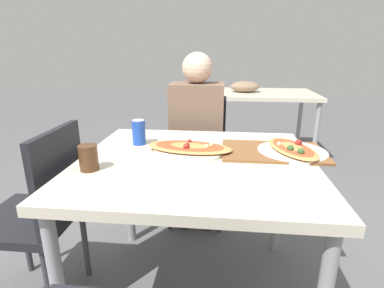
{
  "coord_description": "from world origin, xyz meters",
  "views": [
    {
      "loc": [
        0.11,
        -1.22,
        1.2
      ],
      "look_at": [
        -0.02,
        0.03,
        0.8
      ],
      "focal_mm": 28.0,
      "sensor_mm": 36.0,
      "label": 1
    }
  ],
  "objects_px": {
    "chair_side_left": "(40,209)",
    "chair_far_seated": "(198,151)",
    "pizza_main": "(189,148)",
    "pizza_second": "(292,150)",
    "person_seated": "(197,129)",
    "drink_glass": "(89,158)",
    "soda_can": "(139,132)",
    "dining_table": "(196,175)"
  },
  "relations": [
    {
      "from": "soda_can",
      "to": "dining_table",
      "type": "bearing_deg",
      "value": -31.38
    },
    {
      "from": "dining_table",
      "to": "pizza_second",
      "type": "relative_size",
      "value": 2.73
    },
    {
      "from": "chair_side_left",
      "to": "pizza_second",
      "type": "relative_size",
      "value": 2.34
    },
    {
      "from": "person_seated",
      "to": "pizza_second",
      "type": "distance_m",
      "value": 0.75
    },
    {
      "from": "pizza_main",
      "to": "drink_glass",
      "type": "xyz_separation_m",
      "value": [
        -0.37,
        -0.26,
        0.03
      ]
    },
    {
      "from": "dining_table",
      "to": "person_seated",
      "type": "distance_m",
      "value": 0.69
    },
    {
      "from": "dining_table",
      "to": "chair_far_seated",
      "type": "distance_m",
      "value": 0.82
    },
    {
      "from": "person_seated",
      "to": "pizza_second",
      "type": "height_order",
      "value": "person_seated"
    },
    {
      "from": "chair_far_seated",
      "to": "pizza_second",
      "type": "relative_size",
      "value": 2.34
    },
    {
      "from": "drink_glass",
      "to": "chair_far_seated",
      "type": "bearing_deg",
      "value": 69.9
    },
    {
      "from": "dining_table",
      "to": "chair_side_left",
      "type": "relative_size",
      "value": 1.17
    },
    {
      "from": "pizza_main",
      "to": "chair_far_seated",
      "type": "bearing_deg",
      "value": 91.54
    },
    {
      "from": "dining_table",
      "to": "pizza_main",
      "type": "bearing_deg",
      "value": 112.87
    },
    {
      "from": "drink_glass",
      "to": "pizza_main",
      "type": "bearing_deg",
      "value": 34.65
    },
    {
      "from": "pizza_main",
      "to": "pizza_second",
      "type": "xyz_separation_m",
      "value": [
        0.47,
        0.03,
        -0.0
      ]
    },
    {
      "from": "person_seated",
      "to": "pizza_main",
      "type": "bearing_deg",
      "value": 91.84
    },
    {
      "from": "chair_side_left",
      "to": "soda_can",
      "type": "height_order",
      "value": "chair_side_left"
    },
    {
      "from": "dining_table",
      "to": "soda_can",
      "type": "xyz_separation_m",
      "value": [
        -0.3,
        0.19,
        0.14
      ]
    },
    {
      "from": "pizza_main",
      "to": "soda_can",
      "type": "relative_size",
      "value": 3.38
    },
    {
      "from": "person_seated",
      "to": "pizza_second",
      "type": "xyz_separation_m",
      "value": [
        0.49,
        -0.56,
        0.06
      ]
    },
    {
      "from": "dining_table",
      "to": "chair_far_seated",
      "type": "relative_size",
      "value": 1.17
    },
    {
      "from": "dining_table",
      "to": "soda_can",
      "type": "distance_m",
      "value": 0.38
    },
    {
      "from": "person_seated",
      "to": "pizza_main",
      "type": "distance_m",
      "value": 0.6
    },
    {
      "from": "pizza_second",
      "to": "chair_side_left",
      "type": "bearing_deg",
      "value": -169.16
    },
    {
      "from": "person_seated",
      "to": "soda_can",
      "type": "bearing_deg",
      "value": 63.66
    },
    {
      "from": "chair_far_seated",
      "to": "pizza_main",
      "type": "relative_size",
      "value": 2.07
    },
    {
      "from": "chair_far_seated",
      "to": "chair_side_left",
      "type": "height_order",
      "value": "same"
    },
    {
      "from": "chair_far_seated",
      "to": "person_seated",
      "type": "height_order",
      "value": "person_seated"
    },
    {
      "from": "soda_can",
      "to": "chair_far_seated",
      "type": "bearing_deg",
      "value": 68.05
    },
    {
      "from": "chair_far_seated",
      "to": "drink_glass",
      "type": "bearing_deg",
      "value": 69.9
    },
    {
      "from": "chair_far_seated",
      "to": "chair_side_left",
      "type": "relative_size",
      "value": 1.0
    },
    {
      "from": "pizza_second",
      "to": "person_seated",
      "type": "bearing_deg",
      "value": 131.25
    },
    {
      "from": "pizza_main",
      "to": "drink_glass",
      "type": "relative_size",
      "value": 4.14
    },
    {
      "from": "chair_side_left",
      "to": "chair_far_seated",
      "type": "bearing_deg",
      "value": -35.81
    },
    {
      "from": "dining_table",
      "to": "pizza_main",
      "type": "height_order",
      "value": "pizza_main"
    },
    {
      "from": "soda_can",
      "to": "drink_glass",
      "type": "distance_m",
      "value": 0.37
    },
    {
      "from": "pizza_main",
      "to": "pizza_second",
      "type": "bearing_deg",
      "value": 3.7
    },
    {
      "from": "soda_can",
      "to": "drink_glass",
      "type": "relative_size",
      "value": 1.22
    },
    {
      "from": "chair_side_left",
      "to": "pizza_second",
      "type": "height_order",
      "value": "chair_side_left"
    },
    {
      "from": "soda_can",
      "to": "pizza_second",
      "type": "bearing_deg",
      "value": -4.92
    },
    {
      "from": "chair_side_left",
      "to": "dining_table",
      "type": "bearing_deg",
      "value": -82.21
    },
    {
      "from": "soda_can",
      "to": "pizza_second",
      "type": "xyz_separation_m",
      "value": [
        0.74,
        -0.06,
        -0.05
      ]
    }
  ]
}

